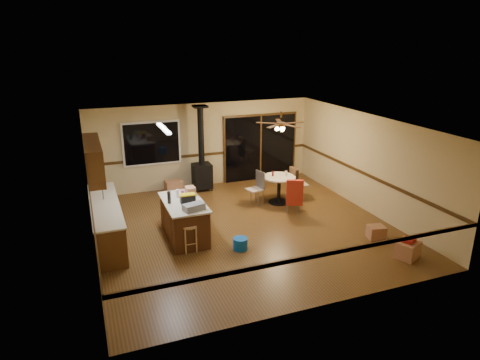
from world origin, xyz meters
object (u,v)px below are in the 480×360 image
blue_bucket (240,244)px  toolbox_black (188,199)px  chair_left (258,184)px  chair_near (295,192)px  box_corner_b (376,232)px  bar_stool (190,238)px  box_corner_a (407,249)px  box_under_window (174,187)px  dining_table (279,185)px  toolbox_grey (194,207)px  chair_right (294,180)px  kitchen_island (184,219)px  wood_stove (202,167)px

blue_bucket → toolbox_black: bearing=135.4°
blue_bucket → chair_left: (1.43, 2.40, 0.45)m
chair_near → box_corner_b: size_ratio=1.85×
bar_stool → box_corner_a: (4.26, -1.91, -0.13)m
chair_near → box_under_window: 3.80m
box_corner_a → bar_stool: bearing=155.8°
toolbox_black → dining_table: toolbox_black is taller
toolbox_grey → chair_left: (2.34, 1.94, -0.38)m
chair_right → kitchen_island: bearing=-159.8°
toolbox_grey → chair_near: size_ratio=0.65×
toolbox_black → chair_left: toolbox_black is taller
chair_near → dining_table: bearing=92.1°
toolbox_black → blue_bucket: (0.93, -0.92, -0.86)m
wood_stove → box_corner_a: wood_stove is taller
kitchen_island → wood_stove: 3.33m
toolbox_black → blue_bucket: 1.56m
toolbox_black → chair_near: 3.05m
dining_table → chair_right: chair_right is taller
bar_stool → dining_table: 3.66m
toolbox_black → chair_right: toolbox_black is taller
chair_near → blue_bucket: bearing=-145.7°
chair_right → bar_stool: bearing=-150.7°
bar_stool → dining_table: size_ratio=0.68×
chair_near → box_corner_b: chair_near is taller
blue_bucket → bar_stool: bearing=163.5°
toolbox_grey → dining_table: toolbox_grey is taller
toolbox_grey → box_corner_b: toolbox_grey is taller
box_under_window → toolbox_black: bearing=-96.1°
wood_stove → bar_stool: (-1.36, -3.76, -0.42)m
blue_bucket → chair_right: (2.54, 2.34, 0.46)m
chair_left → dining_table: bearing=-11.7°
chair_right → box_corner_a: chair_right is taller
toolbox_grey → bar_stool: bearing=-138.1°
wood_stove → box_corner_b: bearing=-58.5°
chair_left → chair_near: 1.18m
toolbox_black → chair_near: toolbox_black is taller
wood_stove → chair_near: 3.21m
bar_stool → box_corner_b: (4.22, -0.92, -0.16)m
kitchen_island → chair_right: bearing=20.2°
toolbox_grey → bar_stool: 0.69m
bar_stool → box_under_window: bearing=82.9°
bar_stool → box_under_window: (0.48, 3.79, -0.11)m
chair_right → box_corner_a: bearing=-80.6°
chair_left → chair_right: same height
toolbox_black → box_corner_b: toolbox_black is taller
wood_stove → toolbox_black: (-1.22, -3.16, 0.26)m
chair_near → box_corner_a: bearing=-69.2°
chair_left → chair_near: same height
chair_right → chair_left: bearing=176.9°
chair_near → box_corner_a: 3.23m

